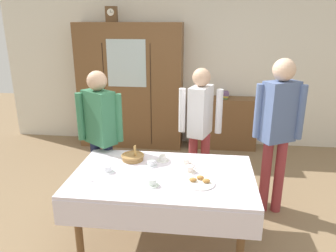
{
  "coord_description": "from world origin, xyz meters",
  "views": [
    {
      "loc": [
        0.38,
        -2.97,
        2.13
      ],
      "look_at": [
        0.0,
        0.2,
        1.08
      ],
      "focal_mm": 34.69,
      "sensor_mm": 36.0,
      "label": 1
    }
  ],
  "objects_px": {
    "mantel_clock": "(111,14)",
    "spoon_center": "(90,181)",
    "spoon_near_right": "(232,165)",
    "pastry_plate": "(200,182)",
    "bread_basket": "(133,157)",
    "person_behind_table_left": "(200,120)",
    "tea_cup_center": "(186,162)",
    "tea_cup_mid_right": "(152,183)",
    "wall_cabinet": "(131,86)",
    "tea_cup_front_edge": "(190,169)",
    "person_behind_table_right": "(278,122)",
    "dining_table": "(163,184)",
    "bookshelf_low": "(223,123)",
    "tea_cup_near_right": "(151,163)",
    "tea_cup_far_right": "(108,169)",
    "tea_cup_far_left": "(163,158)",
    "book_stack": "(224,95)",
    "person_near_right_end": "(100,127)"
  },
  "relations": [
    {
      "from": "dining_table",
      "to": "bookshelf_low",
      "type": "xyz_separation_m",
      "value": [
        0.68,
        2.64,
        -0.2
      ]
    },
    {
      "from": "book_stack",
      "to": "person_near_right_end",
      "type": "relative_size",
      "value": 0.12
    },
    {
      "from": "wall_cabinet",
      "to": "pastry_plate",
      "type": "distance_m",
      "value": 2.99
    },
    {
      "from": "dining_table",
      "to": "bread_basket",
      "type": "bearing_deg",
      "value": 138.22
    },
    {
      "from": "person_near_right_end",
      "to": "person_behind_table_right",
      "type": "distance_m",
      "value": 1.95
    },
    {
      "from": "tea_cup_near_right",
      "to": "tea_cup_far_left",
      "type": "height_order",
      "value": "same"
    },
    {
      "from": "dining_table",
      "to": "tea_cup_mid_right",
      "type": "bearing_deg",
      "value": -107.93
    },
    {
      "from": "tea_cup_center",
      "to": "bread_basket",
      "type": "distance_m",
      "value": 0.56
    },
    {
      "from": "tea_cup_far_left",
      "to": "person_behind_table_right",
      "type": "xyz_separation_m",
      "value": [
        1.2,
        0.36,
        0.33
      ]
    },
    {
      "from": "bookshelf_low",
      "to": "person_near_right_end",
      "type": "height_order",
      "value": "person_near_right_end"
    },
    {
      "from": "wall_cabinet",
      "to": "tea_cup_front_edge",
      "type": "bearing_deg",
      "value": -65.12
    },
    {
      "from": "book_stack",
      "to": "tea_cup_far_right",
      "type": "distance_m",
      "value": 2.9
    },
    {
      "from": "wall_cabinet",
      "to": "pastry_plate",
      "type": "height_order",
      "value": "wall_cabinet"
    },
    {
      "from": "book_stack",
      "to": "tea_cup_near_right",
      "type": "distance_m",
      "value": 2.58
    },
    {
      "from": "bookshelf_low",
      "to": "tea_cup_near_right",
      "type": "bearing_deg",
      "value": -108.7
    },
    {
      "from": "wall_cabinet",
      "to": "spoon_near_right",
      "type": "bearing_deg",
      "value": -55.36
    },
    {
      "from": "tea_cup_far_left",
      "to": "tea_cup_center",
      "type": "bearing_deg",
      "value": -13.94
    },
    {
      "from": "mantel_clock",
      "to": "pastry_plate",
      "type": "xyz_separation_m",
      "value": [
        1.52,
        -2.7,
        -1.46
      ]
    },
    {
      "from": "tea_cup_center",
      "to": "tea_cup_mid_right",
      "type": "relative_size",
      "value": 1.0
    },
    {
      "from": "tea_cup_front_edge",
      "to": "bread_basket",
      "type": "height_order",
      "value": "bread_basket"
    },
    {
      "from": "wall_cabinet",
      "to": "tea_cup_mid_right",
      "type": "distance_m",
      "value": 2.93
    },
    {
      "from": "dining_table",
      "to": "bookshelf_low",
      "type": "bearing_deg",
      "value": 75.48
    },
    {
      "from": "person_behind_table_right",
      "to": "mantel_clock",
      "type": "bearing_deg",
      "value": 140.91
    },
    {
      "from": "mantel_clock",
      "to": "tea_cup_front_edge",
      "type": "bearing_deg",
      "value": -60.23
    },
    {
      "from": "book_stack",
      "to": "tea_cup_center",
      "type": "relative_size",
      "value": 1.46
    },
    {
      "from": "spoon_near_right",
      "to": "pastry_plate",
      "type": "bearing_deg",
      "value": -126.77
    },
    {
      "from": "dining_table",
      "to": "pastry_plate",
      "type": "xyz_separation_m",
      "value": [
        0.35,
        -0.11,
        0.1
      ]
    },
    {
      "from": "mantel_clock",
      "to": "spoon_center",
      "type": "xyz_separation_m",
      "value": [
        0.53,
        -2.78,
        -1.47
      ]
    },
    {
      "from": "wall_cabinet",
      "to": "person_near_right_end",
      "type": "xyz_separation_m",
      "value": [
        0.12,
        -2.0,
        -0.06
      ]
    },
    {
      "from": "tea_cup_far_right",
      "to": "tea_cup_far_left",
      "type": "relative_size",
      "value": 1.0
    },
    {
      "from": "bread_basket",
      "to": "person_behind_table_right",
      "type": "relative_size",
      "value": 0.14
    },
    {
      "from": "book_stack",
      "to": "person_behind_table_left",
      "type": "height_order",
      "value": "person_behind_table_left"
    },
    {
      "from": "wall_cabinet",
      "to": "mantel_clock",
      "type": "bearing_deg",
      "value": -179.86
    },
    {
      "from": "tea_cup_center",
      "to": "bread_basket",
      "type": "relative_size",
      "value": 0.54
    },
    {
      "from": "tea_cup_center",
      "to": "tea_cup_mid_right",
      "type": "bearing_deg",
      "value": -119.7
    },
    {
      "from": "pastry_plate",
      "to": "person_behind_table_right",
      "type": "bearing_deg",
      "value": 44.87
    },
    {
      "from": "tea_cup_front_edge",
      "to": "bread_basket",
      "type": "distance_m",
      "value": 0.64
    },
    {
      "from": "bread_basket",
      "to": "person_behind_table_left",
      "type": "height_order",
      "value": "person_behind_table_left"
    },
    {
      "from": "bread_basket",
      "to": "mantel_clock",
      "type": "bearing_deg",
      "value": 109.67
    },
    {
      "from": "spoon_center",
      "to": "bookshelf_low",
      "type": "bearing_deg",
      "value": 64.89
    },
    {
      "from": "wall_cabinet",
      "to": "person_behind_table_right",
      "type": "bearing_deg",
      "value": -42.57
    },
    {
      "from": "tea_cup_center",
      "to": "book_stack",
      "type": "bearing_deg",
      "value": 78.57
    },
    {
      "from": "tea_cup_front_edge",
      "to": "pastry_plate",
      "type": "relative_size",
      "value": 0.46
    },
    {
      "from": "dining_table",
      "to": "person_near_right_end",
      "type": "relative_size",
      "value": 1.07
    },
    {
      "from": "mantel_clock",
      "to": "pastry_plate",
      "type": "bearing_deg",
      "value": -60.59
    },
    {
      "from": "spoon_near_right",
      "to": "book_stack",
      "type": "bearing_deg",
      "value": 89.64
    },
    {
      "from": "tea_cup_far_right",
      "to": "wall_cabinet",
      "type": "bearing_deg",
      "value": 98.12
    },
    {
      "from": "bread_basket",
      "to": "person_behind_table_right",
      "type": "bearing_deg",
      "value": 14.02
    },
    {
      "from": "wall_cabinet",
      "to": "tea_cup_center",
      "type": "xyz_separation_m",
      "value": [
        1.11,
        -2.32,
        -0.29
      ]
    },
    {
      "from": "bookshelf_low",
      "to": "tea_cup_mid_right",
      "type": "distance_m",
      "value": 2.95
    }
  ]
}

